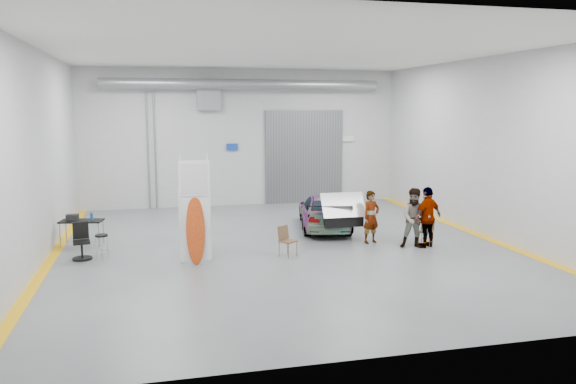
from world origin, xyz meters
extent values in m
plane|color=slate|center=(0.00, 0.00, 0.00)|extent=(16.00, 16.00, 0.00)
cube|color=#B5B7BA|center=(-7.00, 0.00, 3.00)|extent=(0.02, 16.00, 6.00)
cube|color=#B5B7BA|center=(7.00, 0.00, 3.00)|extent=(0.02, 16.00, 6.00)
cube|color=#B5B7BA|center=(0.00, 8.00, 3.00)|extent=(14.00, 0.02, 6.00)
cube|color=#B5B7BA|center=(0.00, -8.00, 3.00)|extent=(14.00, 0.02, 6.00)
cube|color=white|center=(0.00, 0.00, 6.00)|extent=(14.00, 16.00, 0.02)
cube|color=gray|center=(2.80, 7.92, 2.10)|extent=(3.60, 0.12, 4.20)
cube|color=gray|center=(-1.50, 7.92, 4.80)|extent=(1.00, 0.50, 1.20)
cylinder|color=gray|center=(0.00, 7.40, 5.30)|extent=(11.90, 0.44, 0.44)
cube|color=#153CB1|center=(-0.50, 7.92, 2.60)|extent=(0.50, 0.04, 0.30)
cube|color=white|center=(4.80, 7.92, 2.90)|extent=(0.70, 0.04, 0.25)
cylinder|color=gray|center=(-3.80, 7.92, 2.50)|extent=(0.08, 0.08, 5.00)
cylinder|color=gray|center=(-4.10, 7.92, 2.50)|extent=(0.08, 0.08, 5.00)
cube|color=#F5AF0D|center=(-6.85, 0.00, 0.01)|extent=(0.30, 16.00, 0.01)
cube|color=#F5AF0D|center=(6.85, 0.00, 0.01)|extent=(0.30, 16.00, 0.01)
imported|color=silver|center=(2.05, 2.36, 0.62)|extent=(2.61, 4.55, 1.24)
imported|color=#976C52|center=(2.85, -0.08, 0.85)|extent=(0.71, 0.57, 1.70)
imported|color=teal|center=(3.92, -1.05, 0.94)|extent=(1.10, 0.98, 1.88)
imported|color=#9A6233|center=(4.35, -1.01, 0.95)|extent=(1.19, 0.83, 1.91)
cube|color=white|center=(-2.82, -1.26, 1.03)|extent=(0.87, 0.04, 1.85)
ellipsoid|color=#E75B14|center=(-2.82, -1.34, 0.98)|extent=(0.52, 0.24, 1.95)
cube|color=white|center=(-2.82, -1.28, 2.41)|extent=(0.84, 0.04, 0.98)
cylinder|color=white|center=(-3.18, -1.26, 1.54)|extent=(0.02, 0.02, 3.08)
cylinder|color=white|center=(-2.46, -1.26, 1.54)|extent=(0.02, 0.02, 3.08)
cube|color=brown|center=(-0.14, -1.09, 0.46)|extent=(0.58, 0.58, 0.04)
cube|color=brown|center=(-0.14, -0.90, 0.69)|extent=(0.40, 0.31, 0.41)
cube|color=brown|center=(4.44, -0.78, 0.44)|extent=(0.57, 0.57, 0.04)
cube|color=brown|center=(4.44, -0.59, 0.67)|extent=(0.36, 0.34, 0.39)
cylinder|color=black|center=(-5.41, -0.18, 0.71)|extent=(0.35, 0.35, 0.05)
torus|color=silver|center=(-5.41, -0.18, 0.23)|extent=(0.37, 0.37, 0.02)
cylinder|color=gray|center=(-6.75, 1.43, 0.39)|extent=(0.03, 0.03, 0.77)
cylinder|color=gray|center=(-5.57, 1.43, 0.39)|extent=(0.03, 0.03, 0.77)
cylinder|color=gray|center=(-6.75, 1.97, 0.39)|extent=(0.03, 0.03, 0.77)
cylinder|color=gray|center=(-5.57, 1.97, 0.39)|extent=(0.03, 0.03, 0.77)
cube|color=black|center=(-6.16, 1.70, 0.79)|extent=(1.39, 0.88, 0.04)
cylinder|color=navy|center=(-5.83, 1.59, 0.93)|extent=(0.09, 0.09, 0.24)
cube|color=black|center=(-6.42, 1.75, 0.91)|extent=(0.38, 0.24, 0.19)
cylinder|color=black|center=(-5.97, -0.05, 0.04)|extent=(0.56, 0.56, 0.04)
cylinder|color=black|center=(-5.97, -0.05, 0.28)|extent=(0.06, 0.06, 0.48)
cube|color=black|center=(-5.97, -0.05, 0.52)|extent=(0.52, 0.52, 0.07)
cube|color=black|center=(-5.97, 0.17, 0.81)|extent=(0.44, 0.13, 0.50)
cube|color=silver|center=(2.05, 0.47, 1.26)|extent=(1.45, 0.88, 0.04)
camera|label=1|loc=(-3.88, -16.64, 4.34)|focal=35.00mm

